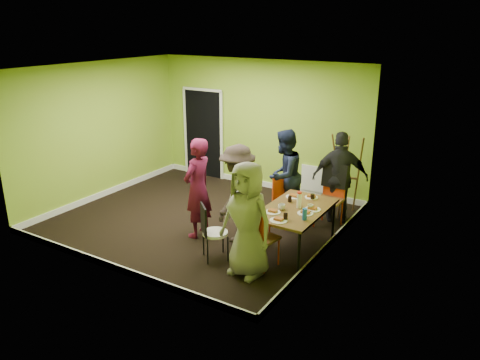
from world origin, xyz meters
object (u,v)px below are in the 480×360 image
object	(u,v)px
chair_left_near	(252,213)
person_left_near	(238,194)
chair_bentwood	(211,229)
person_back_end	(340,177)
blue_bottle	(305,214)
person_front_end	(247,220)
chair_back_end	(334,182)
person_left_far	(284,175)
chair_left_far	(283,198)
thermos	(299,201)
person_standing	(198,188)
chair_front_end	(260,234)
orange_bottle	(299,203)
dining_table	(295,211)
easel	(346,175)

from	to	relation	value
chair_left_near	person_left_near	world-z (taller)	person_left_near
chair_bentwood	person_back_end	world-z (taller)	person_back_end
blue_bottle	person_back_end	bearing A→B (deg)	94.25
chair_left_near	person_front_end	size ratio (longest dim) A/B	0.54
person_front_end	person_back_end	bearing A→B (deg)	85.79
chair_back_end	person_left_far	world-z (taller)	person_left_far
chair_left_far	blue_bottle	bearing A→B (deg)	58.04
chair_left_far	chair_left_near	distance (m)	0.92
chair_left_far	person_left_far	xyz separation A→B (m)	(-0.12, 0.25, 0.35)
chair_bentwood	thermos	xyz separation A→B (m)	(1.03, 0.95, 0.37)
chair_left_far	person_front_end	size ratio (longest dim) A/B	0.52
person_standing	person_back_end	xyz separation A→B (m)	(1.84, 1.85, -0.02)
chair_bentwood	person_left_far	bearing A→B (deg)	126.22
chair_front_end	person_left_near	xyz separation A→B (m)	(-0.78, 0.65, 0.28)
chair_front_end	thermos	distance (m)	0.90
person_front_end	chair_left_far	bearing A→B (deg)	106.48
person_standing	blue_bottle	bearing A→B (deg)	89.61
person_standing	person_left_near	bearing A→B (deg)	107.01
chair_bentwood	person_back_end	bearing A→B (deg)	107.45
person_left_near	person_back_end	size ratio (longest dim) A/B	0.98
chair_left_far	person_standing	xyz separation A→B (m)	(-1.04, -1.17, 0.36)
orange_bottle	person_left_far	bearing A→B (deg)	127.96
person_front_end	thermos	bearing A→B (deg)	78.53
chair_front_end	orange_bottle	xyz separation A→B (m)	(0.21, 0.91, 0.24)
person_left_far	person_back_end	world-z (taller)	person_left_far
person_back_end	chair_bentwood	bearing A→B (deg)	42.37
thermos	chair_front_end	bearing A→B (deg)	-107.86
dining_table	orange_bottle	distance (m)	0.18
person_standing	thermos	bearing A→B (deg)	102.32
chair_left_near	thermos	size ratio (longest dim) A/B	3.93
chair_bentwood	person_left_near	xyz separation A→B (m)	(-0.01, 0.79, 0.33)
dining_table	blue_bottle	xyz separation A→B (m)	(0.30, -0.35, 0.14)
chair_front_end	chair_bentwood	size ratio (longest dim) A/B	1.08
person_front_end	easel	bearing A→B (deg)	87.41
chair_left_far	chair_front_end	world-z (taller)	chair_front_end
chair_back_end	person_left_near	size ratio (longest dim) A/B	0.67
chair_left_near	blue_bottle	distance (m)	1.14
dining_table	person_standing	distance (m)	1.71
chair_left_near	thermos	xyz separation A→B (m)	(0.79, 0.10, 0.34)
chair_left_far	chair_bentwood	world-z (taller)	chair_bentwood
chair_left_near	blue_bottle	size ratio (longest dim) A/B	5.28
thermos	person_back_end	bearing A→B (deg)	85.06
easel	person_left_near	distance (m)	2.35
chair_bentwood	blue_bottle	distance (m)	1.45
chair_bentwood	person_front_end	bearing A→B (deg)	35.13
chair_back_end	thermos	bearing A→B (deg)	89.09
dining_table	person_left_near	size ratio (longest dim) A/B	0.90
chair_bentwood	person_front_end	size ratio (longest dim) A/B	0.53
chair_back_end	chair_front_end	bearing A→B (deg)	83.35
thermos	person_left_far	xyz separation A→B (m)	(-0.80, 1.07, -0.02)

